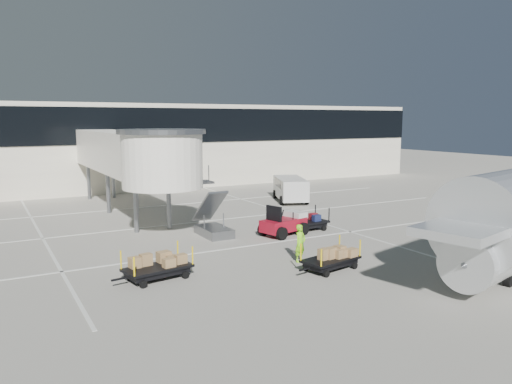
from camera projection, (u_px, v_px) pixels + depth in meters
ground at (282, 253)px, 24.69m from camera, size 140.00×140.00×0.00m
lane_markings at (197, 221)px, 32.44m from camera, size 40.00×30.00×0.02m
terminal at (120, 144)px, 49.81m from camera, size 64.00×12.11×15.20m
jet_bridge at (132, 154)px, 32.76m from camera, size 5.70×20.40×6.03m
baggage_tug at (284, 224)px, 28.45m from camera, size 2.95×2.28×1.78m
suitcase_cart at (304, 223)px, 29.59m from camera, size 3.50×1.59×1.35m
box_cart_near at (331, 259)px, 21.80m from camera, size 3.32×1.79×1.27m
box_cart_far at (157, 268)px, 20.54m from camera, size 3.44×1.80×1.32m
ground_worker at (300, 243)px, 23.06m from camera, size 0.75×0.62×1.77m
minivan at (290, 187)px, 40.23m from camera, size 3.75×5.37×1.89m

